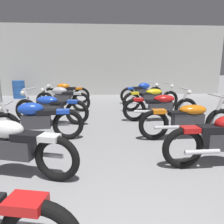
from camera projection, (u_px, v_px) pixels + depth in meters
back_wall at (101, 61)px, 11.29m from camera, size 13.12×0.24×3.60m
motorcycle_left_row_1 at (14, 147)px, 3.08m from camera, size 1.92×0.72×0.88m
motorcycle_left_row_2 at (36, 121)px, 4.51m from camera, size 1.97×0.52×0.88m
motorcycle_left_row_3 at (51, 107)px, 5.92m from camera, size 2.13×0.82×0.97m
motorcycle_left_row_4 at (62, 98)px, 7.48m from camera, size 1.95×0.60×0.88m
motorcycle_left_row_5 at (66, 93)px, 8.94m from camera, size 1.97×0.48×0.88m
motorcycle_right_row_1 at (223, 139)px, 3.40m from camera, size 1.97×0.48×0.88m
motorcycle_right_row_2 at (188, 119)px, 4.67m from camera, size 2.17×0.68×0.97m
motorcycle_right_row_3 at (161, 106)px, 6.16m from camera, size 2.17×0.68×0.97m
motorcycle_right_row_4 at (152, 98)px, 7.66m from camera, size 2.15×0.77×0.97m
motorcycle_right_row_5 at (142, 92)px, 9.15m from camera, size 1.94×0.69×0.88m
oil_drum at (19, 89)px, 10.38m from camera, size 0.59×0.59×0.85m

